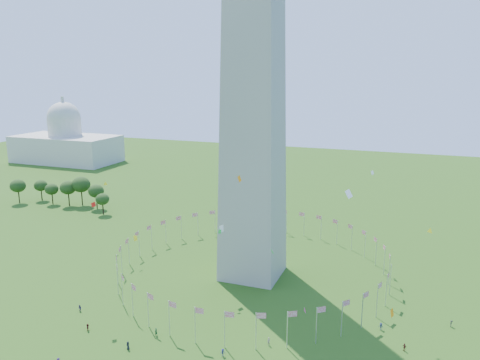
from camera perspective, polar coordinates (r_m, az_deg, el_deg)
name	(u,v)px	position (r m, az deg, el deg)	size (l,w,h in m)	color
flag_ring	(253,260)	(144.09, 1.55, -9.75)	(80.24, 80.24, 9.00)	silver
capitol_building	(65,128)	(341.29, -20.58, 5.90)	(70.00, 35.00, 46.00)	beige
kites_aloft	(242,237)	(113.83, 0.30, -6.91)	(116.32, 77.64, 31.88)	green
tree_line_west	(66,194)	(229.94, -20.42, -1.58)	(54.88, 15.93, 13.19)	#2B4D19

